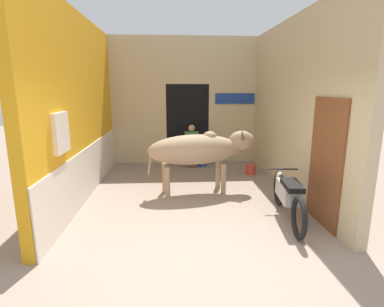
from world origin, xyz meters
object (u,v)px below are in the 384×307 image
motorcycle_near (288,195)px  bucket (251,169)px  cow (200,149)px  shopkeeper_seated (192,145)px  plastic_stool (202,158)px

motorcycle_near → bucket: bearing=88.2°
cow → shopkeeper_seated: cow is taller
shopkeeper_seated → plastic_stool: shopkeeper_seated is taller
cow → plastic_stool: (0.28, 2.19, -0.73)m
motorcycle_near → plastic_stool: (-1.12, 3.68, -0.21)m
cow → motorcycle_near: bearing=-47.0°
shopkeeper_seated → bucket: bearing=-30.8°
shopkeeper_seated → plastic_stool: size_ratio=2.80×
cow → shopkeeper_seated: size_ratio=1.99×
cow → motorcycle_near: cow is taller
cow → plastic_stool: bearing=82.8°
plastic_stool → bucket: (1.20, -0.90, -0.10)m
plastic_stool → bucket: bearing=-36.9°
plastic_stool → bucket: plastic_stool is taller
motorcycle_near → plastic_stool: size_ratio=4.65×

